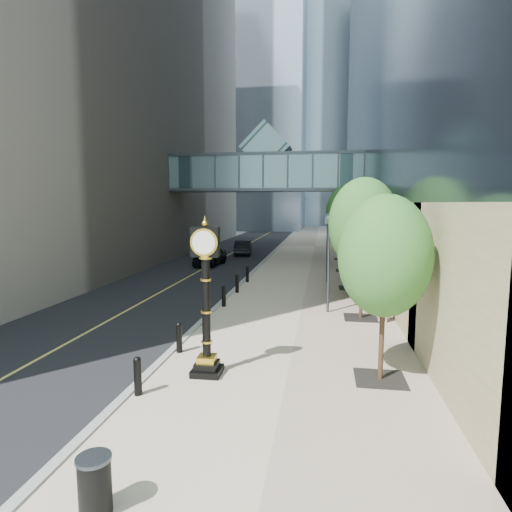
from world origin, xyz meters
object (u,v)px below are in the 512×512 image
at_px(pedestrian, 383,303).
at_px(car_near, 210,256).
at_px(car_far, 243,247).
at_px(street_clock, 206,309).
at_px(trash_bin, 95,487).

distance_m(pedestrian, car_near, 18.76).
height_order(pedestrian, car_far, pedestrian).
bearing_deg(pedestrian, car_far, -57.71).
relative_size(street_clock, pedestrian, 2.75).
height_order(trash_bin, car_near, car_near).
distance_m(street_clock, trash_bin, 5.88).
height_order(trash_bin, pedestrian, pedestrian).
bearing_deg(car_near, car_far, 85.16).
height_order(street_clock, trash_bin, street_clock).
bearing_deg(trash_bin, car_near, 101.28).
height_order(street_clock, car_far, street_clock).
bearing_deg(car_far, pedestrian, 107.10).
xyz_separation_m(car_near, car_far, (1.29, 7.39, -0.02)).
xyz_separation_m(street_clock, pedestrian, (5.73, 6.40, -1.12)).
distance_m(street_clock, car_near, 22.08).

